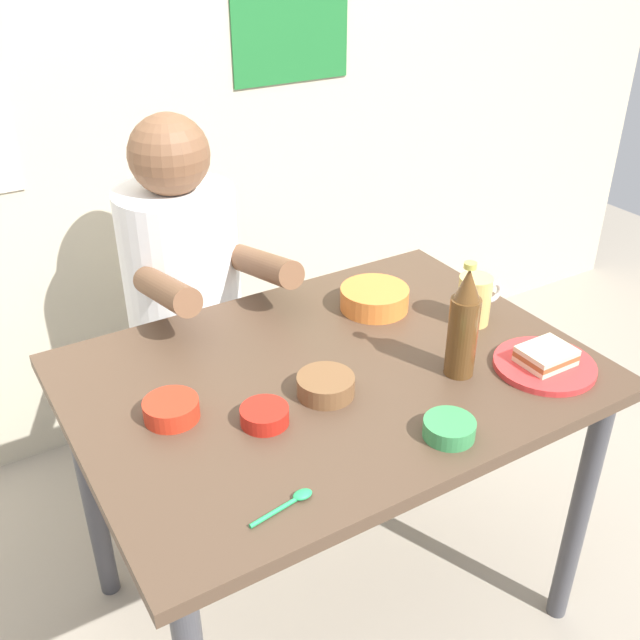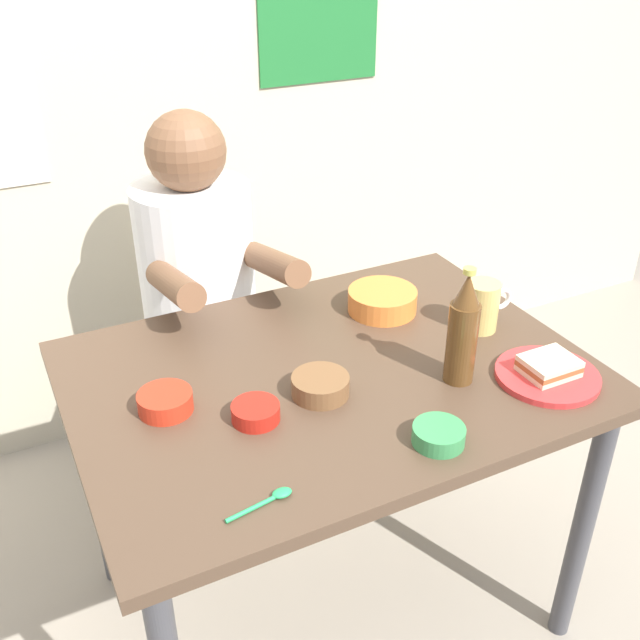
# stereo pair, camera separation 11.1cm
# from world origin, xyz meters

# --- Properties ---
(ground_plane) EXTENTS (6.00, 6.00, 0.00)m
(ground_plane) POSITION_xyz_m (0.00, 0.00, 0.00)
(ground_plane) COLOR gray
(wall_back) EXTENTS (4.40, 0.09, 2.60)m
(wall_back) POSITION_xyz_m (-0.00, 1.05, 1.30)
(wall_back) COLOR #BCB299
(wall_back) RESTS_ON ground
(dining_table) EXTENTS (1.10, 0.80, 0.74)m
(dining_table) POSITION_xyz_m (0.00, 0.00, 0.65)
(dining_table) COLOR #4C3828
(dining_table) RESTS_ON ground
(stool) EXTENTS (0.34, 0.34, 0.45)m
(stool) POSITION_xyz_m (-0.10, 0.63, 0.35)
(stool) COLOR #4C4C51
(stool) RESTS_ON ground
(person_seated) EXTENTS (0.33, 0.56, 0.72)m
(person_seated) POSITION_xyz_m (-0.10, 0.62, 0.77)
(person_seated) COLOR white
(person_seated) RESTS_ON stool
(plate_orange) EXTENTS (0.22, 0.22, 0.01)m
(plate_orange) POSITION_xyz_m (0.40, -0.23, 0.75)
(plate_orange) COLOR red
(plate_orange) RESTS_ON dining_table
(sandwich) EXTENTS (0.11, 0.09, 0.04)m
(sandwich) POSITION_xyz_m (0.40, -0.23, 0.77)
(sandwich) COLOR beige
(sandwich) RESTS_ON plate_orange
(beer_mug) EXTENTS (0.13, 0.08, 0.12)m
(beer_mug) POSITION_xyz_m (0.40, 0.00, 0.80)
(beer_mug) COLOR #D1BC66
(beer_mug) RESTS_ON dining_table
(beer_bottle) EXTENTS (0.06, 0.06, 0.26)m
(beer_bottle) POSITION_xyz_m (0.23, -0.15, 0.86)
(beer_bottle) COLOR #593819
(beer_bottle) RESTS_ON dining_table
(dip_bowl_green) EXTENTS (0.10, 0.10, 0.03)m
(dip_bowl_green) POSITION_xyz_m (0.07, -0.31, 0.76)
(dip_bowl_green) COLOR #388C4C
(dip_bowl_green) RESTS_ON dining_table
(sauce_bowl_chili) EXTENTS (0.11, 0.11, 0.04)m
(sauce_bowl_chili) POSITION_xyz_m (-0.36, 0.02, 0.76)
(sauce_bowl_chili) COLOR red
(sauce_bowl_chili) RESTS_ON dining_table
(sambal_bowl_red) EXTENTS (0.10, 0.10, 0.03)m
(sambal_bowl_red) POSITION_xyz_m (-0.21, -0.09, 0.76)
(sambal_bowl_red) COLOR #B21E14
(sambal_bowl_red) RESTS_ON dining_table
(soup_bowl_orange) EXTENTS (0.17, 0.17, 0.05)m
(soup_bowl_orange) POSITION_xyz_m (0.24, 0.18, 0.77)
(soup_bowl_orange) COLOR orange
(soup_bowl_orange) RESTS_ON dining_table
(condiment_bowl_brown) EXTENTS (0.12, 0.12, 0.04)m
(condiment_bowl_brown) POSITION_xyz_m (-0.06, -0.07, 0.76)
(condiment_bowl_brown) COLOR brown
(condiment_bowl_brown) RESTS_ON dining_table
(spoon) EXTENTS (0.13, 0.03, 0.01)m
(spoon) POSITION_xyz_m (-0.27, -0.31, 0.75)
(spoon) COLOR #26A559
(spoon) RESTS_ON dining_table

